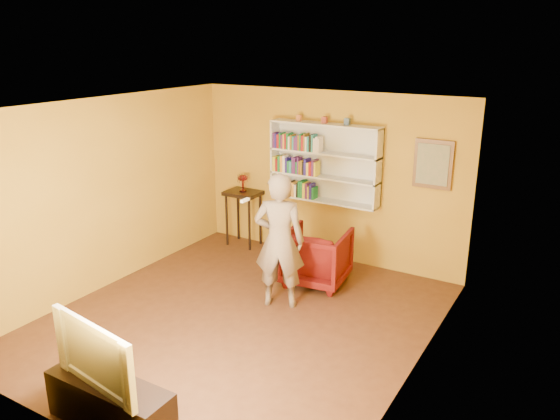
{
  "coord_description": "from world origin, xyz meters",
  "views": [
    {
      "loc": [
        3.64,
        -5.1,
        3.46
      ],
      "look_at": [
        0.16,
        0.75,
        1.3
      ],
      "focal_mm": 35.0,
      "sensor_mm": 36.0,
      "label": 1
    }
  ],
  "objects_px": {
    "console_table": "(243,201)",
    "ruby_lustre": "(243,179)",
    "armchair": "(317,256)",
    "person": "(279,241)",
    "television": "(105,351)",
    "tv_cabinet": "(110,404)",
    "bookshelf": "(326,163)"
  },
  "relations": [
    {
      "from": "console_table",
      "to": "ruby_lustre",
      "type": "height_order",
      "value": "ruby_lustre"
    },
    {
      "from": "ruby_lustre",
      "to": "tv_cabinet",
      "type": "bearing_deg",
      "value": -70.52
    },
    {
      "from": "armchair",
      "to": "ruby_lustre",
      "type": "bearing_deg",
      "value": -29.67
    },
    {
      "from": "television",
      "to": "console_table",
      "type": "bearing_deg",
      "value": 118.05
    },
    {
      "from": "ruby_lustre",
      "to": "television",
      "type": "xyz_separation_m",
      "value": [
        1.59,
        -4.5,
        -0.38
      ]
    },
    {
      "from": "person",
      "to": "tv_cabinet",
      "type": "height_order",
      "value": "person"
    },
    {
      "from": "bookshelf",
      "to": "tv_cabinet",
      "type": "relative_size",
      "value": 1.39
    },
    {
      "from": "armchair",
      "to": "person",
      "type": "distance_m",
      "value": 1.02
    },
    {
      "from": "ruby_lustre",
      "to": "armchair",
      "type": "relative_size",
      "value": 0.32
    },
    {
      "from": "person",
      "to": "television",
      "type": "distance_m",
      "value": 2.89
    },
    {
      "from": "console_table",
      "to": "armchair",
      "type": "xyz_separation_m",
      "value": [
        1.8,
        -0.74,
        -0.39
      ]
    },
    {
      "from": "bookshelf",
      "to": "ruby_lustre",
      "type": "height_order",
      "value": "bookshelf"
    },
    {
      "from": "bookshelf",
      "to": "tv_cabinet",
      "type": "distance_m",
      "value": 4.86
    },
    {
      "from": "armchair",
      "to": "console_table",
      "type": "bearing_deg",
      "value": -29.67
    },
    {
      "from": "bookshelf",
      "to": "console_table",
      "type": "bearing_deg",
      "value": -173.8
    },
    {
      "from": "tv_cabinet",
      "to": "television",
      "type": "xyz_separation_m",
      "value": [
        0.0,
        0.0,
        0.56
      ]
    },
    {
      "from": "armchair",
      "to": "television",
      "type": "xyz_separation_m",
      "value": [
        -0.21,
        -3.76,
        0.38
      ]
    },
    {
      "from": "ruby_lustre",
      "to": "person",
      "type": "height_order",
      "value": "person"
    },
    {
      "from": "bookshelf",
      "to": "armchair",
      "type": "height_order",
      "value": "bookshelf"
    },
    {
      "from": "bookshelf",
      "to": "console_table",
      "type": "distance_m",
      "value": 1.68
    },
    {
      "from": "bookshelf",
      "to": "armchair",
      "type": "relative_size",
      "value": 2.01
    },
    {
      "from": "tv_cabinet",
      "to": "ruby_lustre",
      "type": "bearing_deg",
      "value": 109.48
    },
    {
      "from": "ruby_lustre",
      "to": "armchair",
      "type": "distance_m",
      "value": 2.09
    },
    {
      "from": "console_table",
      "to": "tv_cabinet",
      "type": "height_order",
      "value": "console_table"
    },
    {
      "from": "person",
      "to": "television",
      "type": "height_order",
      "value": "person"
    },
    {
      "from": "ruby_lustre",
      "to": "person",
      "type": "xyz_separation_m",
      "value": [
        1.69,
        -1.62,
        -0.25
      ]
    },
    {
      "from": "ruby_lustre",
      "to": "television",
      "type": "relative_size",
      "value": 0.26
    },
    {
      "from": "tv_cabinet",
      "to": "television",
      "type": "relative_size",
      "value": 1.15
    },
    {
      "from": "armchair",
      "to": "tv_cabinet",
      "type": "distance_m",
      "value": 3.77
    },
    {
      "from": "armchair",
      "to": "person",
      "type": "xyz_separation_m",
      "value": [
        -0.11,
        -0.88,
        0.51
      ]
    },
    {
      "from": "bookshelf",
      "to": "television",
      "type": "bearing_deg",
      "value": -88.5
    },
    {
      "from": "ruby_lustre",
      "to": "television",
      "type": "bearing_deg",
      "value": -70.52
    }
  ]
}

